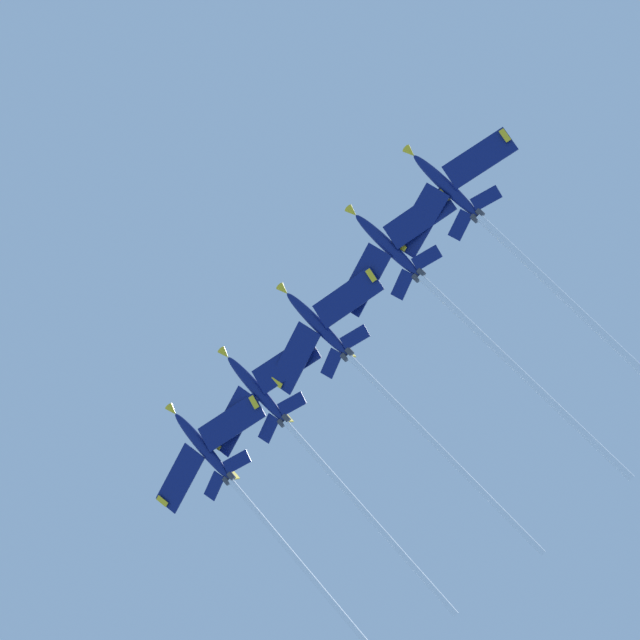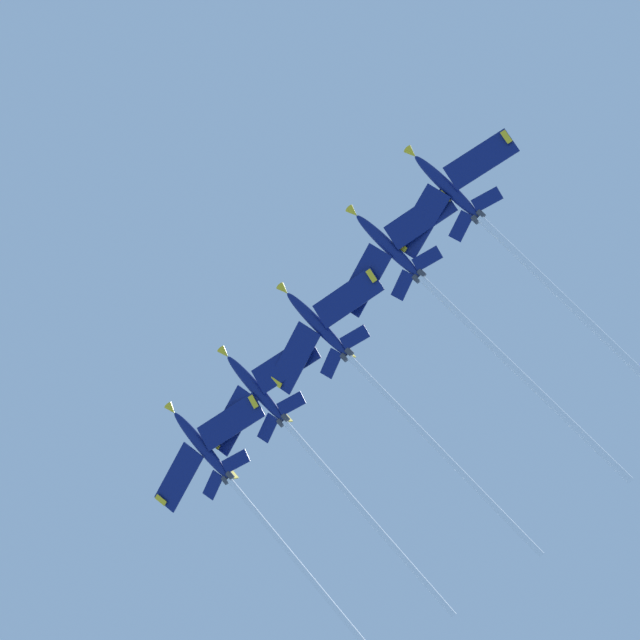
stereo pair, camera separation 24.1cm
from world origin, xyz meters
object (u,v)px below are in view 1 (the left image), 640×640
(jet_inner_left, at_px, (435,291))
(jet_centre, at_px, (351,358))
(jet_inner_right, at_px, (287,424))
(jet_far_right, at_px, (234,484))
(jet_far_left, at_px, (490,228))

(jet_inner_left, relative_size, jet_centre, 1.04)
(jet_inner_left, distance_m, jet_inner_right, 25.81)
(jet_inner_right, distance_m, jet_far_right, 10.59)
(jet_centre, height_order, jet_far_right, jet_centre)
(jet_far_left, height_order, jet_far_right, jet_far_left)
(jet_centre, height_order, jet_inner_right, jet_inner_right)
(jet_centre, relative_size, jet_inner_right, 1.02)
(jet_far_left, xyz_separation_m, jet_inner_right, (15.81, 32.40, 0.46))
(jet_far_left, relative_size, jet_inner_right, 0.97)
(jet_far_right, bearing_deg, jet_inner_left, -115.37)
(jet_far_right, bearing_deg, jet_centre, -118.44)
(jet_centre, distance_m, jet_inner_right, 12.27)
(jet_inner_right, bearing_deg, jet_far_left, -116.01)
(jet_far_left, relative_size, jet_far_right, 0.92)
(jet_inner_right, bearing_deg, jet_far_right, 61.75)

